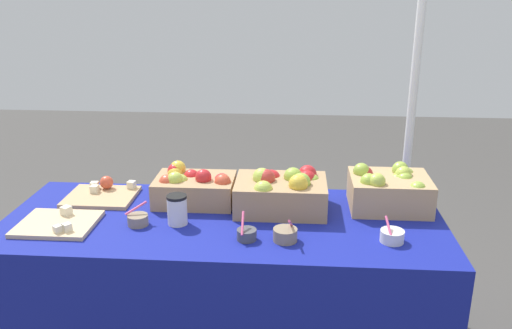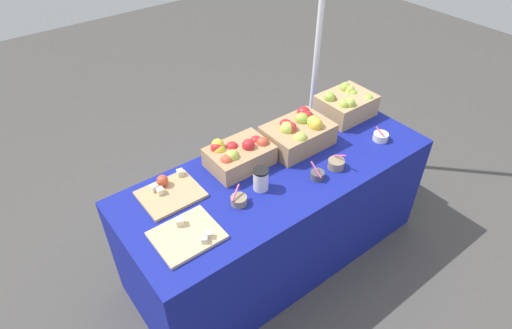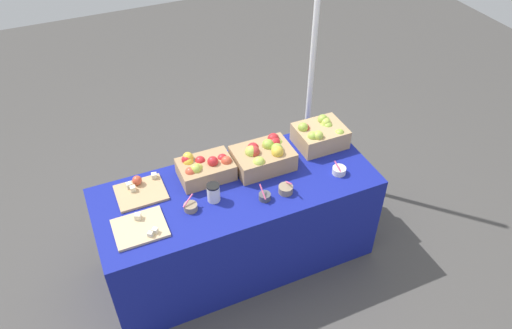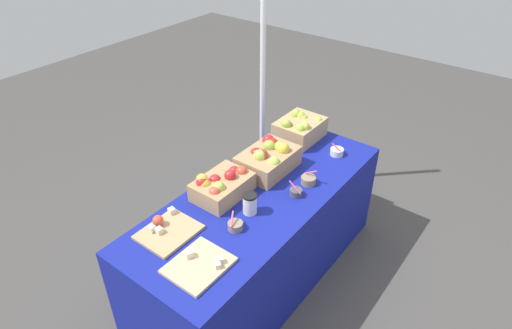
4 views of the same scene
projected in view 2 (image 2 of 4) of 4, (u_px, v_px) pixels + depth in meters
ground_plane at (275, 252)px, 2.93m from camera, size 10.00×10.00×0.00m
table at (277, 214)px, 2.70m from camera, size 1.90×0.76×0.74m
apple_crate_left at (346, 103)px, 2.86m from camera, size 0.35×0.28×0.20m
apple_crate_middle at (299, 132)px, 2.60m from camera, size 0.40×0.28×0.19m
apple_crate_right at (238, 154)px, 2.45m from camera, size 0.36×0.25×0.17m
cutting_board_front at (187, 235)px, 2.06m from camera, size 0.31×0.27×0.06m
cutting_board_back at (169, 192)px, 2.29m from camera, size 0.32×0.26×0.08m
sample_bowl_near at (336, 164)px, 2.46m from camera, size 0.10×0.10×0.11m
sample_bowl_mid at (317, 175)px, 2.39m from camera, size 0.08×0.09×0.11m
sample_bowl_far at (381, 137)px, 2.67m from camera, size 0.09×0.09×0.10m
sample_bowl_extra at (239, 200)px, 2.23m from camera, size 0.10×0.09×0.10m
coffee_cup at (261, 179)px, 2.30m from camera, size 0.09×0.09×0.13m
tent_pole at (319, 31)px, 3.04m from camera, size 0.04×0.04×2.27m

